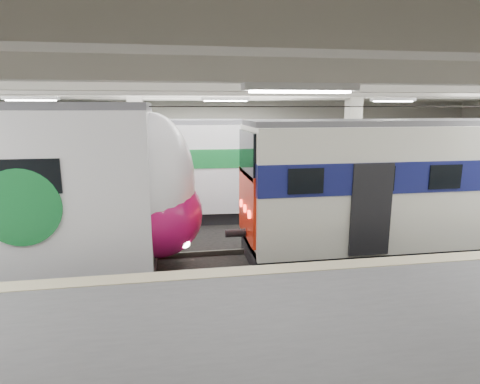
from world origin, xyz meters
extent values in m
cube|color=black|center=(0.00, 0.00, -0.05)|extent=(36.00, 24.00, 0.10)
cube|color=silver|center=(0.00, 0.00, 5.55)|extent=(36.00, 24.00, 0.20)
cube|color=beige|center=(0.00, 10.00, 2.75)|extent=(30.00, 0.10, 5.50)
cube|color=#CCB890|center=(0.00, -3.25, 1.11)|extent=(30.00, 0.50, 0.02)
cube|color=beige|center=(-3.00, 3.00, 2.75)|extent=(0.50, 0.50, 5.50)
cube|color=beige|center=(5.00, 3.00, 2.75)|extent=(0.50, 0.50, 5.50)
cube|color=beige|center=(0.00, 0.00, 5.25)|extent=(30.00, 18.00, 0.50)
cube|color=#59544C|center=(0.00, 0.00, 0.08)|extent=(30.00, 1.52, 0.16)
cube|color=#59544C|center=(0.00, 5.50, 0.08)|extent=(30.00, 1.52, 0.16)
cylinder|color=black|center=(0.00, 0.00, 4.70)|extent=(30.00, 0.03, 0.03)
cylinder|color=black|center=(0.00, 5.50, 4.70)|extent=(30.00, 0.03, 0.03)
cube|color=white|center=(0.00, -2.00, 4.92)|extent=(26.00, 8.40, 0.12)
ellipsoid|color=white|center=(-2.37, 0.00, 2.55)|extent=(2.42, 2.99, 4.02)
ellipsoid|color=#B20E53|center=(-2.25, 0.00, 1.65)|extent=(2.57, 3.05, 2.46)
cylinder|color=#177F35|center=(-5.38, -1.56, 2.35)|extent=(1.89, 0.06, 1.89)
cube|color=silver|center=(6.81, 0.00, 2.32)|extent=(12.81, 2.81, 3.65)
cube|color=navy|center=(6.81, 0.00, 2.76)|extent=(12.85, 2.87, 0.89)
cube|color=red|center=(0.37, 0.00, 1.81)|extent=(0.08, 2.39, 2.01)
cube|color=black|center=(0.37, 0.00, 3.34)|extent=(0.08, 2.25, 1.31)
cube|color=#4C4C51|center=(6.81, 0.00, 4.23)|extent=(12.81, 2.19, 0.16)
cube|color=black|center=(6.81, 0.00, 0.35)|extent=(12.81, 1.97, 0.70)
cube|color=white|center=(-5.29, 5.50, 2.26)|extent=(13.06, 3.24, 3.51)
cube|color=#177F35|center=(-5.29, 5.50, 2.72)|extent=(13.10, 3.30, 0.74)
cube|color=#4C4C51|center=(-5.29, 5.50, 4.11)|extent=(13.04, 2.78, 0.16)
cube|color=black|center=(-5.29, 5.50, 0.30)|extent=(13.05, 2.97, 0.60)
camera|label=1|loc=(-1.75, -11.47, 4.68)|focal=30.00mm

